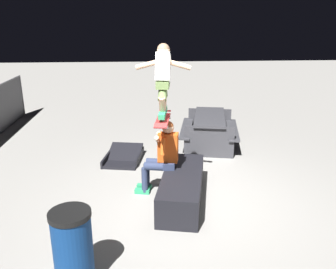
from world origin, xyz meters
The scene contains 8 objects.
ground_plane centered at (0.00, 0.00, 0.00)m, with size 40.00×40.00×0.00m, color gray.
ledge_box_main centered at (0.06, 0.08, 0.24)m, with size 1.85×0.64×0.49m, color black.
person_sitting_on_ledge centered at (0.39, 0.40, 0.74)m, with size 0.60×0.78×1.32m.
skateboard centered at (0.25, 0.38, 1.39)m, with size 1.04×0.33×0.13m.
skater_airborne centered at (0.31, 0.38, 2.08)m, with size 0.63×0.89×1.12m.
kicker_ramp centered at (1.89, 1.17, 0.06)m, with size 1.11×0.90×0.33m.
picnic_table_back centered at (2.73, -0.86, 0.50)m, with size 1.92×1.63×0.75m.
trash_bin centered at (-1.82, 1.52, 0.48)m, with size 0.47×0.47×0.95m.
Camera 1 is at (-5.25, 0.66, 2.97)m, focal length 37.62 mm.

